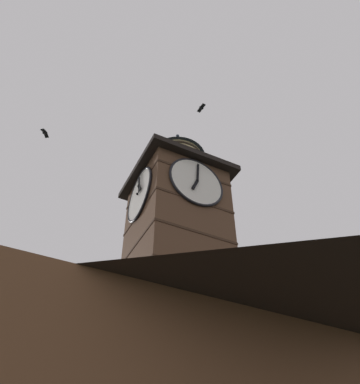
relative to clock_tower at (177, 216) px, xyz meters
name	(u,v)px	position (x,y,z in m)	size (l,w,h in m)	color
clock_tower	(177,216)	(0.00, 0.00, 0.00)	(3.92, 3.92, 8.91)	brown
flying_bird_high	(201,108)	(-1.71, -0.46, 8.66)	(0.28, 0.64, 0.16)	black
flying_bird_low	(45,133)	(5.71, -3.96, 6.26)	(0.53, 0.59, 0.15)	black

